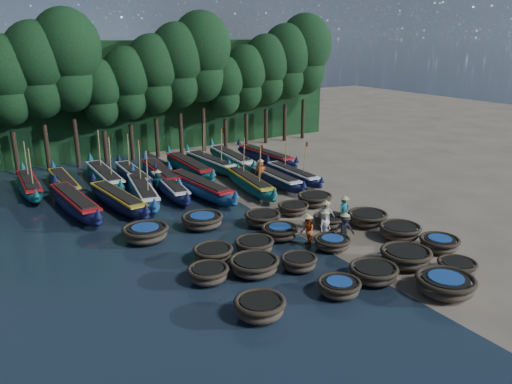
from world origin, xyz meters
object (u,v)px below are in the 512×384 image
coracle_5 (260,307)px  long_boat_4 (170,187)px  long_boat_1 (75,203)px  long_boat_13 (161,174)px  coracle_7 (373,273)px  long_boat_12 (133,175)px  coracle_16 (254,245)px  long_boat_3 (143,192)px  coracle_4 (457,267)px  coracle_18 (330,220)px  long_boat_16 (231,159)px  long_boat_7 (273,178)px  coracle_15 (213,254)px  long_boat_6 (249,183)px  long_boat_9 (30,185)px  fisherman_3 (344,229)px  long_boat_5 (199,187)px  fisherman_6 (260,171)px  long_boat_11 (105,177)px  coracle_8 (406,257)px  fisherman_2 (307,231)px  long_boat_2 (118,199)px  long_boat_17 (265,156)px  coracle_13 (332,243)px  coracle_10 (208,274)px  coracle_19 (367,218)px  coracle_22 (263,218)px  long_boat_8 (292,174)px  coracle_9 (439,243)px  fisherman_0 (325,224)px  coracle_11 (254,265)px  coracle_21 (202,221)px  coracle_23 (293,208)px  long_boat_10 (64,183)px  fisherman_5 (158,182)px  long_boat_14 (189,167)px  long_boat_15 (211,163)px  coracle_12 (299,262)px  fisherman_4 (326,216)px  coracle_6 (339,287)px  coracle_20 (145,233)px  coracle_14 (400,231)px

coracle_5 → long_boat_4: bearing=79.5°
long_boat_1 → long_boat_13: 7.84m
coracle_7 → long_boat_12: bearing=101.1°
coracle_16 → long_boat_3: size_ratio=0.29×
coracle_4 → long_boat_13: bearing=105.7°
coracle_18 → long_boat_16: long_boat_16 is taller
long_boat_3 → long_boat_7: size_ratio=1.06×
coracle_15 → long_boat_6: (7.41, 8.98, 0.12)m
long_boat_9 → fisherman_3: long_boat_9 is taller
long_boat_5 → fisherman_6: size_ratio=4.62×
long_boat_11 → long_boat_12: bearing=-15.4°
coracle_8 → long_boat_9: bearing=121.7°
long_boat_13 → fisherman_2: (2.02, -15.32, 0.31)m
long_boat_2 → long_boat_17: size_ratio=0.99×
coracle_5 → coracle_13: (6.60, 3.56, -0.09)m
coracle_10 → long_boat_4: bearing=75.0°
coracle_19 → long_boat_7: bearing=90.9°
coracle_22 → long_boat_8: size_ratio=0.33×
coracle_7 → coracle_9: coracle_7 is taller
coracle_16 → fisherman_0: size_ratio=1.35×
coracle_8 → coracle_15: (-7.58, 5.15, -0.03)m
coracle_13 → long_boat_4: size_ratio=0.24×
coracle_11 → fisherman_0: (5.30, 1.48, 0.43)m
coracle_21 → coracle_23: bearing=-8.6°
long_boat_1 → long_boat_10: long_boat_1 is taller
coracle_8 → long_boat_1: long_boat_1 is taller
coracle_7 → fisherman_5: fisherman_5 is taller
long_boat_16 → fisherman_5: bearing=-148.3°
long_boat_8 → fisherman_3: size_ratio=4.00×
long_boat_2 → long_boat_12: 5.71m
long_boat_14 → long_boat_15: bearing=9.6°
long_boat_9 → long_boat_12: long_boat_12 is taller
coracle_11 → long_boat_1: 13.90m
coracle_12 → coracle_21: size_ratio=0.76×
fisherman_0 → fisherman_5: size_ratio=1.02×
coracle_9 → coracle_21: coracle_21 is taller
fisherman_0 → long_boat_4: bearing=94.8°
coracle_12 → fisherman_4: fisherman_4 is taller
long_boat_3 → long_boat_4: (1.98, 0.15, -0.04)m
coracle_11 → fisherman_6: 14.61m
coracle_18 → long_boat_3: long_boat_3 is taller
long_boat_9 → long_boat_15: bearing=-2.9°
coracle_6 → long_boat_12: (-1.94, 20.88, 0.16)m
long_boat_12 → coracle_19: bearing=-59.0°
coracle_23 → long_boat_16: bearing=78.7°
coracle_20 → coracle_21: 3.40m
coracle_18 → long_boat_8: 9.49m
fisherman_5 → coracle_18: bearing=144.9°
coracle_14 → long_boat_2: 17.19m
long_boat_11 → long_boat_2: bearing=-96.3°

